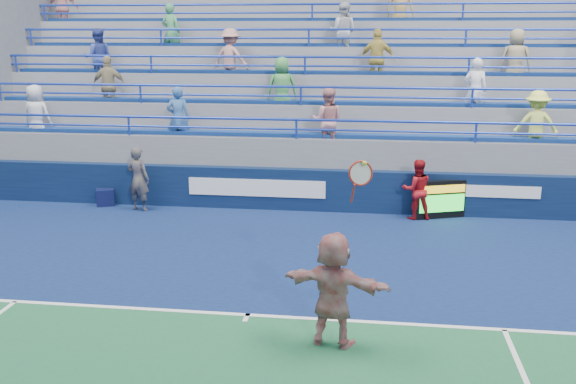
# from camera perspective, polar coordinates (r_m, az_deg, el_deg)

# --- Properties ---
(ground) EXTENTS (120.00, 120.00, 0.00)m
(ground) POSITION_cam_1_polar(r_m,az_deg,el_deg) (10.80, -3.62, -10.95)
(ground) COLOR #333538
(sponsor_wall) EXTENTS (18.00, 0.32, 1.10)m
(sponsor_wall) POSITION_cam_1_polar(r_m,az_deg,el_deg) (16.69, 0.66, 0.22)
(sponsor_wall) COLOR #0A1837
(sponsor_wall) RESTS_ON ground
(bleacher_stand) EXTENTS (18.00, 5.60, 6.13)m
(bleacher_stand) POSITION_cam_1_polar(r_m,az_deg,el_deg) (20.18, 1.93, 5.54)
(bleacher_stand) COLOR slate
(bleacher_stand) RESTS_ON ground
(serve_speed_board) EXTENTS (1.36, 0.62, 0.97)m
(serve_speed_board) POSITION_cam_1_polar(r_m,az_deg,el_deg) (16.39, 13.42, -0.67)
(serve_speed_board) COLOR black
(serve_speed_board) RESTS_ON ground
(judge_chair) EXTENTS (0.60, 0.61, 0.82)m
(judge_chair) POSITION_cam_1_polar(r_m,az_deg,el_deg) (17.90, -15.89, -0.32)
(judge_chair) COLOR #0B1137
(judge_chair) RESTS_ON ground
(tennis_player) EXTENTS (1.71, 0.88, 2.83)m
(tennis_player) POSITION_cam_1_polar(r_m,az_deg,el_deg) (9.55, 4.07, -8.62)
(tennis_player) COLOR silver
(tennis_player) RESTS_ON ground
(line_judge) EXTENTS (0.70, 0.54, 1.70)m
(line_judge) POSITION_cam_1_polar(r_m,az_deg,el_deg) (17.01, -13.16, 1.14)
(line_judge) COLOR #131536
(line_judge) RESTS_ON ground
(ball_girl) EXTENTS (0.82, 0.68, 1.51)m
(ball_girl) POSITION_cam_1_polar(r_m,az_deg,el_deg) (16.15, 11.38, 0.21)
(ball_girl) COLOR #A71319
(ball_girl) RESTS_ON ground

